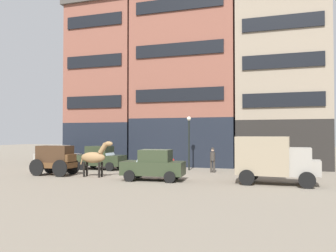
# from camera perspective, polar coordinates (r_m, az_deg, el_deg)

# --- Properties ---
(ground_plane) EXTENTS (120.00, 120.00, 0.00)m
(ground_plane) POSITION_cam_1_polar(r_m,az_deg,el_deg) (21.38, -2.62, -8.80)
(ground_plane) COLOR slate
(building_far_left) EXTENTS (7.10, 6.69, 15.54)m
(building_far_left) POSITION_cam_1_polar(r_m,az_deg,el_deg) (34.31, -9.90, 7.08)
(building_far_left) COLOR black
(building_far_left) RESTS_ON ground_plane
(building_center_left) EXTENTS (9.62, 6.69, 16.21)m
(building_center_left) POSITION_cam_1_polar(r_m,az_deg,el_deg) (31.56, 3.29, 8.41)
(building_center_left) COLOR black
(building_center_left) RESTS_ON ground_plane
(building_center_right) EXTENTS (7.69, 6.69, 16.40)m
(building_center_right) POSITION_cam_1_polar(r_m,az_deg,el_deg) (30.67, 18.71, 8.96)
(building_center_right) COLOR black
(building_center_right) RESTS_ON ground_plane
(cargo_wagon) EXTENTS (2.91, 1.52, 1.98)m
(cargo_wagon) POSITION_cam_1_polar(r_m,az_deg,el_deg) (23.82, -18.61, -5.20)
(cargo_wagon) COLOR brown
(cargo_wagon) RESTS_ON ground_plane
(draft_horse) EXTENTS (2.34, 0.61, 2.30)m
(draft_horse) POSITION_cam_1_polar(r_m,az_deg,el_deg) (22.21, -12.41, -5.20)
(draft_horse) COLOR #937047
(draft_horse) RESTS_ON ground_plane
(delivery_truck_near) EXTENTS (4.46, 2.38, 2.62)m
(delivery_truck_near) POSITION_cam_1_polar(r_m,az_deg,el_deg) (19.41, 17.56, -5.26)
(delivery_truck_near) COLOR gray
(delivery_truck_near) RESTS_ON ground_plane
(sedan_dark) EXTENTS (3.77, 1.99, 1.83)m
(sedan_dark) POSITION_cam_1_polar(r_m,az_deg,el_deg) (29.79, -18.33, -4.89)
(sedan_dark) COLOR gray
(sedan_dark) RESTS_ON ground_plane
(sedan_light) EXTENTS (3.81, 2.09, 1.83)m
(sedan_light) POSITION_cam_1_polar(r_m,az_deg,el_deg) (20.11, -2.45, -6.65)
(sedan_light) COLOR #2D3823
(sedan_light) RESTS_ON ground_plane
(sedan_parked_curb) EXTENTS (3.73, 1.92, 1.83)m
(sedan_parked_curb) POSITION_cam_1_polar(r_m,az_deg,el_deg) (26.84, -11.37, -5.32)
(sedan_parked_curb) COLOR #2D3823
(sedan_parked_curb) RESTS_ON ground_plane
(pedestrian_officer) EXTENTS (0.42, 0.42, 1.79)m
(pedestrian_officer) POSITION_cam_1_polar(r_m,az_deg,el_deg) (24.41, 7.60, -5.56)
(pedestrian_officer) COLOR #38332D
(pedestrian_officer) RESTS_ON ground_plane
(streetlamp_curbside) EXTENTS (0.32, 0.32, 4.12)m
(streetlamp_curbside) POSITION_cam_1_polar(r_m,az_deg,el_deg) (25.76, 3.59, -1.60)
(streetlamp_curbside) COLOR black
(streetlamp_curbside) RESTS_ON ground_plane
(fire_hydrant_curbside) EXTENTS (0.24, 0.24, 0.83)m
(fire_hydrant_curbside) POSITION_cam_1_polar(r_m,az_deg,el_deg) (26.66, 0.85, -6.42)
(fire_hydrant_curbside) COLOR maroon
(fire_hydrant_curbside) RESTS_ON ground_plane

